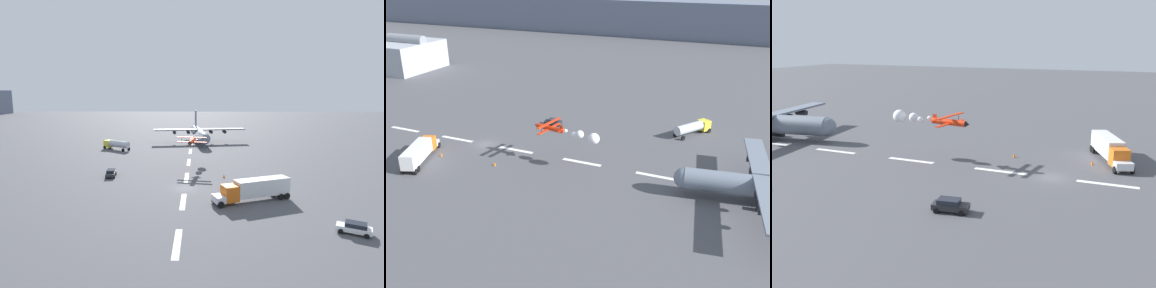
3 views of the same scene
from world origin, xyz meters
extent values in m
plane|color=#4C4C51|center=(0.00, 0.00, 0.00)|extent=(440.00, 440.00, 0.00)
cube|color=white|center=(-22.34, 0.00, 0.01)|extent=(8.00, 0.90, 0.01)
cube|color=white|center=(-7.45, 0.00, 0.01)|extent=(8.00, 0.90, 0.01)
cube|color=white|center=(7.45, 0.00, 0.01)|extent=(8.00, 0.90, 0.01)
cube|color=white|center=(22.34, 0.00, 0.01)|extent=(8.00, 0.90, 0.01)
cube|color=white|center=(37.24, 0.00, 0.01)|extent=(8.00, 0.90, 0.01)
cube|color=white|center=(52.14, 0.00, 0.01)|extent=(8.00, 0.90, 0.01)
cylinder|color=slate|center=(54.50, -2.81, 3.01)|extent=(24.28, 7.02, 3.62)
sphere|color=slate|center=(42.62, -4.53, 3.01)|extent=(3.44, 3.44, 3.44)
cube|color=slate|center=(54.50, -2.81, 4.64)|extent=(7.83, 32.72, 0.40)
cylinder|color=black|center=(52.83, 6.00, 3.74)|extent=(2.53, 1.43, 1.10)
cylinder|color=black|center=(53.52, 1.16, 3.74)|extent=(2.53, 1.43, 1.10)
cylinder|color=black|center=(54.69, -6.90, 3.74)|extent=(2.53, 1.43, 1.10)
cylinder|color=black|center=(55.39, -11.74, 3.74)|extent=(2.53, 1.43, 1.10)
cube|color=slate|center=(64.49, -1.37, 7.82)|extent=(2.81, 0.70, 6.00)
cube|color=slate|center=(64.49, -1.37, 3.31)|extent=(3.27, 9.19, 0.24)
cube|color=black|center=(55.82, -4.96, 0.60)|extent=(3.31, 1.45, 1.20)
cube|color=black|center=(55.16, -0.38, 0.60)|extent=(3.31, 1.45, 1.20)
cylinder|color=red|center=(16.08, -0.98, 6.50)|extent=(5.93, 1.80, 0.96)
cube|color=red|center=(15.89, -0.95, 6.35)|extent=(1.74, 7.08, 0.12)
cube|color=red|center=(15.89, -0.95, 7.48)|extent=(1.74, 7.08, 0.12)
cylinder|color=black|center=(15.53, -3.39, 6.91)|extent=(0.08, 0.08, 1.13)
cylinder|color=black|center=(16.25, 1.49, 6.91)|extent=(0.08, 0.08, 1.13)
cube|color=red|center=(18.69, -1.36, 6.95)|extent=(0.71, 0.20, 1.10)
cube|color=red|center=(18.69, -1.36, 6.55)|extent=(0.88, 2.07, 0.08)
cone|color=black|center=(12.84, -0.50, 6.50)|extent=(0.81, 0.90, 0.81)
sphere|color=white|center=(19.75, -1.68, 6.76)|extent=(0.70, 0.70, 0.70)
sphere|color=white|center=(21.52, -1.78, 6.27)|extent=(1.10, 1.10, 1.10)
sphere|color=white|center=(22.73, -1.90, 6.59)|extent=(1.51, 1.51, 1.51)
sphere|color=white|center=(25.79, -2.61, 6.49)|extent=(2.10, 2.10, 2.10)
cube|color=silver|center=(-9.11, -5.85, 1.10)|extent=(2.91, 2.40, 1.10)
cube|color=orange|center=(-8.39, -7.72, 1.85)|extent=(3.20, 3.14, 2.60)
cube|color=silver|center=(-6.21, -13.34, 2.30)|extent=(5.83, 9.91, 2.80)
cylinder|color=black|center=(-10.35, -6.12, 0.55)|extent=(0.72, 1.15, 1.10)
cylinder|color=black|center=(-6.28, -16.62, 0.55)|extent=(0.72, 1.15, 1.10)
cylinder|color=black|center=(-5.84, -17.73, 0.55)|extent=(0.72, 1.15, 1.10)
cylinder|color=black|center=(-8.02, -5.21, 0.55)|extent=(0.72, 1.15, 1.10)
cylinder|color=black|center=(-3.94, -15.71, 0.55)|extent=(0.72, 1.15, 1.10)
cylinder|color=black|center=(-3.51, -16.83, 0.55)|extent=(0.72, 1.15, 1.10)
cube|color=yellow|center=(41.51, 26.21, 1.60)|extent=(3.21, 3.16, 2.20)
cylinder|color=#B7BCC6|center=(38.87, 22.19, 1.85)|extent=(5.83, 7.35, 2.10)
cylinder|color=black|center=(40.84, 27.37, 0.50)|extent=(0.82, 1.01, 1.00)
cylinder|color=black|center=(36.27, 20.42, 0.50)|extent=(0.82, 1.01, 1.00)
cylinder|color=black|center=(42.85, 26.05, 0.50)|extent=(0.82, 1.01, 1.00)
cylinder|color=black|center=(38.28, 19.10, 0.50)|extent=(0.82, 1.01, 1.00)
cube|color=white|center=(-19.07, -22.86, 0.65)|extent=(3.57, 4.62, 0.65)
cube|color=#1E232D|center=(-19.17, -23.04, 1.25)|extent=(2.65, 3.04, 0.55)
cylinder|color=black|center=(-19.18, -21.12, 0.32)|extent=(0.49, 0.67, 0.64)
cylinder|color=black|center=(-20.56, -23.77, 0.32)|extent=(0.49, 0.67, 0.64)
cylinder|color=black|center=(-17.59, -21.95, 0.32)|extent=(0.49, 0.67, 0.64)
cylinder|color=black|center=(-18.97, -24.60, 0.32)|extent=(0.49, 0.67, 0.64)
cube|color=#262628|center=(7.97, 16.40, 0.65)|extent=(4.31, 2.37, 0.65)
cube|color=#1E232D|center=(8.17, 16.42, 1.25)|extent=(2.67, 1.99, 0.55)
cylinder|color=black|center=(6.68, 15.30, 0.32)|extent=(0.67, 0.31, 0.64)
cylinder|color=black|center=(9.52, 15.71, 0.32)|extent=(0.67, 0.31, 0.64)
cylinder|color=black|center=(6.42, 17.08, 0.32)|extent=(0.67, 0.31, 0.64)
cylinder|color=black|center=(9.26, 17.49, 0.32)|extent=(0.67, 0.31, 0.64)
cone|color=orange|center=(-4.58, -8.63, 0.38)|extent=(0.44, 0.44, 0.75)
cone|color=orange|center=(7.66, -7.99, 0.38)|extent=(0.44, 0.44, 0.75)
camera|label=1|loc=(-58.85, -2.60, 18.48)|focal=30.02mm
camera|label=2|loc=(51.34, -68.61, 35.67)|focal=39.76mm
camera|label=3|loc=(-10.31, 56.34, 18.66)|focal=39.49mm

